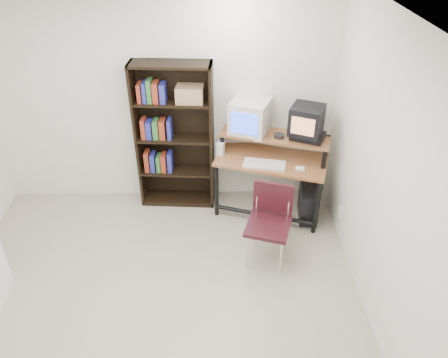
{
  "coord_description": "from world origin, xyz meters",
  "views": [
    {
      "loc": [
        0.59,
        -2.7,
        3.32
      ],
      "look_at": [
        0.69,
        1.1,
        0.8
      ],
      "focal_mm": 35.0,
      "sensor_mm": 36.0,
      "label": 1
    }
  ],
  "objects_px": {
    "computer_desk": "(272,161)",
    "school_chair": "(270,216)",
    "crt_tv": "(307,120)",
    "bookshelf": "(175,135)",
    "crt_monitor": "(250,116)",
    "pc_tower": "(308,202)"
  },
  "relations": [
    {
      "from": "school_chair",
      "to": "bookshelf",
      "type": "height_order",
      "value": "bookshelf"
    },
    {
      "from": "crt_tv",
      "to": "school_chair",
      "type": "height_order",
      "value": "crt_tv"
    },
    {
      "from": "bookshelf",
      "to": "pc_tower",
      "type": "bearing_deg",
      "value": -9.81
    },
    {
      "from": "pc_tower",
      "to": "bookshelf",
      "type": "height_order",
      "value": "bookshelf"
    },
    {
      "from": "school_chair",
      "to": "bookshelf",
      "type": "relative_size",
      "value": 0.48
    },
    {
      "from": "computer_desk",
      "to": "crt_monitor",
      "type": "height_order",
      "value": "crt_monitor"
    },
    {
      "from": "computer_desk",
      "to": "school_chair",
      "type": "distance_m",
      "value": 0.85
    },
    {
      "from": "computer_desk",
      "to": "bookshelf",
      "type": "xyz_separation_m",
      "value": [
        -1.13,
        0.24,
        0.23
      ]
    },
    {
      "from": "crt_monitor",
      "to": "crt_tv",
      "type": "bearing_deg",
      "value": 3.49
    },
    {
      "from": "crt_tv",
      "to": "school_chair",
      "type": "relative_size",
      "value": 0.52
    },
    {
      "from": "crt_tv",
      "to": "school_chair",
      "type": "xyz_separation_m",
      "value": [
        -0.46,
        -0.83,
        -0.68
      ]
    },
    {
      "from": "school_chair",
      "to": "bookshelf",
      "type": "bearing_deg",
      "value": 151.28
    },
    {
      "from": "computer_desk",
      "to": "pc_tower",
      "type": "distance_m",
      "value": 0.68
    },
    {
      "from": "computer_desk",
      "to": "bookshelf",
      "type": "distance_m",
      "value": 1.17
    },
    {
      "from": "pc_tower",
      "to": "school_chair",
      "type": "distance_m",
      "value": 0.92
    },
    {
      "from": "crt_monitor",
      "to": "bookshelf",
      "type": "distance_m",
      "value": 0.91
    },
    {
      "from": "crt_tv",
      "to": "school_chair",
      "type": "distance_m",
      "value": 1.17
    },
    {
      "from": "crt_tv",
      "to": "bookshelf",
      "type": "relative_size",
      "value": 0.25
    },
    {
      "from": "computer_desk",
      "to": "pc_tower",
      "type": "height_order",
      "value": "computer_desk"
    },
    {
      "from": "bookshelf",
      "to": "school_chair",
      "type": "bearing_deg",
      "value": -41.78
    },
    {
      "from": "computer_desk",
      "to": "pc_tower",
      "type": "relative_size",
      "value": 3.07
    },
    {
      "from": "pc_tower",
      "to": "school_chair",
      "type": "relative_size",
      "value": 0.52
    }
  ]
}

